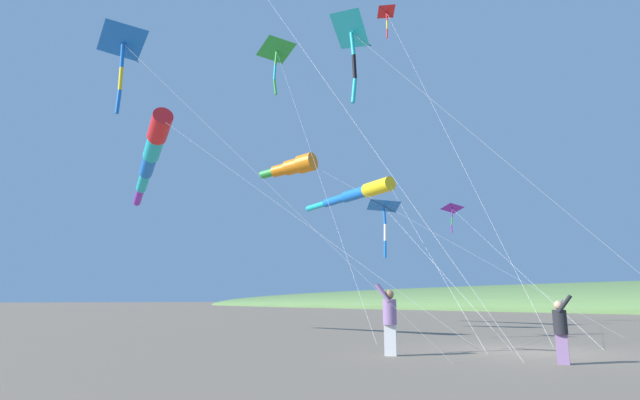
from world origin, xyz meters
TOP-DOWN VIEW (x-y plane):
  - ground_plane at (0.00, 0.00)m, footprint 600.00×600.00m
  - person_adult_flyer at (-3.83, 1.76)m, footprint 0.62×0.65m
  - person_child_green_jacket at (7.46, 2.59)m, footprint 0.36×0.45m
  - person_child_grey_jacket at (-2.18, -1.87)m, footprint 0.46×0.53m
  - kite_delta_small_distant at (2.64, 16.41)m, footprint 5.37×13.42m
  - kite_windsock_white_trailing at (5.93, 12.84)m, footprint 8.03×17.40m
  - kite_delta_orange_high_right at (4.10, 8.55)m, footprint 2.95×9.04m
  - kite_delta_red_high_left at (10.51, 9.65)m, footprint 9.28×11.50m
  - kite_windsock_black_fish_shape at (0.56, 11.75)m, footprint 7.48×13.57m
  - kite_windsock_yellow_midlevel at (-6.31, 12.34)m, footprint 6.24×15.83m
  - kite_delta_checkered_midright at (-5.16, 1.55)m, footprint 6.59×6.98m
  - kite_delta_rainbow_low_near at (-10.02, 4.82)m, footprint 6.69×5.86m
  - kite_delta_long_streamer_left at (-0.01, 5.34)m, footprint 1.20×5.65m

SIDE VIEW (x-z plane):
  - ground_plane at x=0.00m, z-range 0.00..0.00m
  - person_child_green_jacket at x=7.46m, z-range 0.06..1.49m
  - person_child_grey_jacket at x=-2.18m, z-range 0.07..1.59m
  - person_adult_flyer at x=-3.83m, z-range 0.08..1.90m
  - kite_delta_long_streamer_left at x=-0.01m, z-range 2.27..7.42m
  - kite_delta_red_high_left at x=10.51m, z-range 3.12..10.02m
  - kite_windsock_yellow_midlevel at x=-6.31m, z-range 3.12..11.58m
  - kite_windsock_white_trailing at x=5.93m, z-range 3.44..11.32m
  - kite_delta_rainbow_low_near at x=-10.02m, z-range 3.67..11.82m
  - kite_windsock_black_fish_shape at x=0.56m, z-range 3.64..12.02m
  - kite_delta_checkered_midright at x=-5.16m, z-range 3.98..12.87m
  - kite_delta_orange_high_right at x=4.10m, z-range 7.85..24.23m
  - kite_delta_small_distant at x=2.64m, z-range 7.94..25.18m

